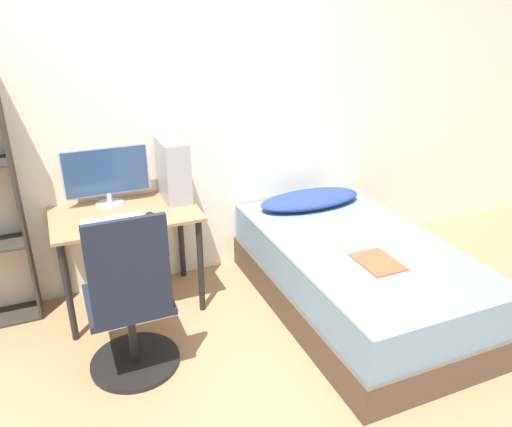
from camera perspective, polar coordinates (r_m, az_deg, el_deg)
ground_plane at (r=3.04m, az=0.23°, el=-19.83°), size 14.00×14.00×0.00m
wall_back at (r=3.75m, az=-9.09°, el=10.36°), size 8.00×0.05×2.50m
desk at (r=3.56m, az=-14.55°, el=-1.65°), size 0.98×0.62×0.74m
office_chair at (r=3.02m, az=-14.07°, el=-11.04°), size 0.54×0.54×1.07m
bed at (r=3.66m, az=11.38°, el=-6.96°), size 1.14×1.94×0.53m
pillow at (r=4.05m, az=6.22°, el=1.63°), size 0.87×0.36×0.11m
magazine at (r=3.29m, az=13.74°, el=-5.41°), size 0.24×0.32×0.01m
monitor at (r=3.61m, az=-16.73°, el=4.35°), size 0.59×0.20×0.42m
keyboard at (r=3.39m, az=-16.10°, el=-0.77°), size 0.40×0.11×0.02m
pc_tower at (r=3.61m, az=-9.41°, el=4.94°), size 0.17×0.34×0.44m
mouse at (r=3.42m, az=-12.01°, el=-0.11°), size 0.06×0.09×0.02m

